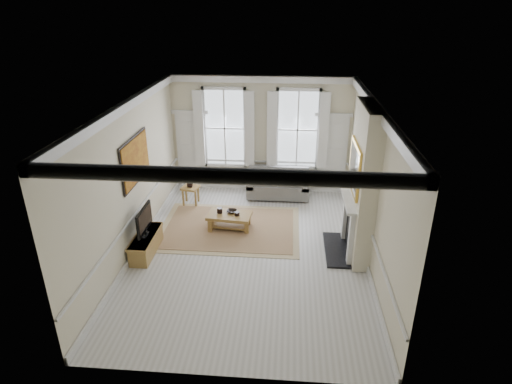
# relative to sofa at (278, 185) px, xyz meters

# --- Properties ---
(floor) EXTENTS (7.20, 7.20, 0.00)m
(floor) POSITION_rel_sofa_xyz_m (-0.54, -3.11, -0.35)
(floor) COLOR #B7B5AD
(floor) RESTS_ON ground
(ceiling) EXTENTS (7.20, 7.20, 0.00)m
(ceiling) POSITION_rel_sofa_xyz_m (-0.54, -3.11, 3.05)
(ceiling) COLOR white
(ceiling) RESTS_ON back_wall
(back_wall) EXTENTS (5.20, 0.00, 5.20)m
(back_wall) POSITION_rel_sofa_xyz_m (-0.54, 0.49, 1.35)
(back_wall) COLOR beige
(back_wall) RESTS_ON floor
(left_wall) EXTENTS (0.00, 7.20, 7.20)m
(left_wall) POSITION_rel_sofa_xyz_m (-3.14, -3.11, 1.35)
(left_wall) COLOR beige
(left_wall) RESTS_ON floor
(right_wall) EXTENTS (0.00, 7.20, 7.20)m
(right_wall) POSITION_rel_sofa_xyz_m (2.06, -3.11, 1.35)
(right_wall) COLOR beige
(right_wall) RESTS_ON floor
(window_left) EXTENTS (1.26, 0.20, 2.20)m
(window_left) POSITION_rel_sofa_xyz_m (-1.59, 0.44, 1.55)
(window_left) COLOR #B2BCC6
(window_left) RESTS_ON back_wall
(window_right) EXTENTS (1.26, 0.20, 2.20)m
(window_right) POSITION_rel_sofa_xyz_m (0.51, 0.44, 1.55)
(window_right) COLOR #B2BCC6
(window_right) RESTS_ON back_wall
(door_left) EXTENTS (0.90, 0.08, 2.30)m
(door_left) POSITION_rel_sofa_xyz_m (-2.59, 0.45, 0.80)
(door_left) COLOR silver
(door_left) RESTS_ON floor
(door_right) EXTENTS (0.90, 0.08, 2.30)m
(door_right) POSITION_rel_sofa_xyz_m (1.51, 0.45, 0.80)
(door_right) COLOR silver
(door_right) RESTS_ON floor
(painting) EXTENTS (0.05, 1.66, 1.06)m
(painting) POSITION_rel_sofa_xyz_m (-3.10, -2.81, 1.70)
(painting) COLOR gold
(painting) RESTS_ON left_wall
(chimney_breast) EXTENTS (0.35, 1.70, 3.38)m
(chimney_breast) POSITION_rel_sofa_xyz_m (1.89, -2.91, 1.35)
(chimney_breast) COLOR beige
(chimney_breast) RESTS_ON floor
(hearth) EXTENTS (0.55, 1.50, 0.05)m
(hearth) POSITION_rel_sofa_xyz_m (1.46, -2.91, -0.33)
(hearth) COLOR black
(hearth) RESTS_ON floor
(fireplace) EXTENTS (0.21, 1.45, 1.33)m
(fireplace) POSITION_rel_sofa_xyz_m (1.66, -2.91, 0.38)
(fireplace) COLOR silver
(fireplace) RESTS_ON floor
(mirror) EXTENTS (0.06, 1.26, 1.06)m
(mirror) POSITION_rel_sofa_xyz_m (1.67, -2.91, 1.70)
(mirror) COLOR gold
(mirror) RESTS_ON chimney_breast
(sofa) EXTENTS (1.77, 0.86, 0.84)m
(sofa) POSITION_rel_sofa_xyz_m (0.00, 0.00, 0.00)
(sofa) COLOR slate
(sofa) RESTS_ON floor
(side_table) EXTENTS (0.52, 0.52, 0.53)m
(side_table) POSITION_rel_sofa_xyz_m (-2.43, -0.73, 0.07)
(side_table) COLOR olive
(side_table) RESTS_ON floor
(rug) EXTENTS (3.50, 2.60, 0.02)m
(rug) POSITION_rel_sofa_xyz_m (-1.15, -2.07, -0.34)
(rug) COLOR #8C6A48
(rug) RESTS_ON floor
(coffee_table) EXTENTS (1.13, 0.73, 0.40)m
(coffee_table) POSITION_rel_sofa_xyz_m (-1.15, -2.07, -0.03)
(coffee_table) COLOR olive
(coffee_table) RESTS_ON rug
(ceramic_pot_a) EXTENTS (0.14, 0.14, 0.14)m
(ceramic_pot_a) POSITION_rel_sofa_xyz_m (-1.40, -2.02, 0.12)
(ceramic_pot_a) COLOR black
(ceramic_pot_a) RESTS_ON coffee_table
(ceramic_pot_b) EXTENTS (0.13, 0.13, 0.09)m
(ceramic_pot_b) POSITION_rel_sofa_xyz_m (-0.95, -2.12, 0.09)
(ceramic_pot_b) COLOR black
(ceramic_pot_b) RESTS_ON coffee_table
(bowl) EXTENTS (0.28, 0.28, 0.06)m
(bowl) POSITION_rel_sofa_xyz_m (-1.10, -1.97, 0.08)
(bowl) COLOR black
(bowl) RESTS_ON coffee_table
(tv_stand) EXTENTS (0.41, 1.27, 0.45)m
(tv_stand) POSITION_rel_sofa_xyz_m (-2.88, -3.35, -0.13)
(tv_stand) COLOR olive
(tv_stand) RESTS_ON floor
(tv) EXTENTS (0.08, 0.90, 0.68)m
(tv) POSITION_rel_sofa_xyz_m (-2.85, -3.35, 0.50)
(tv) COLOR black
(tv) RESTS_ON tv_stand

